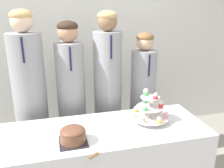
# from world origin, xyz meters

# --- Properties ---
(wall_back) EXTENTS (9.00, 0.06, 2.70)m
(wall_back) POSITION_xyz_m (0.00, 1.66, 1.35)
(wall_back) COLOR silver
(wall_back) RESTS_ON ground_plane
(table) EXTENTS (1.77, 0.63, 0.72)m
(table) POSITION_xyz_m (0.00, 0.32, 0.36)
(table) COLOR white
(table) RESTS_ON ground_plane
(round_cake) EXTENTS (0.21, 0.21, 0.13)m
(round_cake) POSITION_xyz_m (-0.24, 0.18, 0.78)
(round_cake) COLOR #232328
(round_cake) RESTS_ON table
(cake_knife) EXTENTS (0.25, 0.17, 0.01)m
(cake_knife) POSITION_xyz_m (-0.08, 0.01, 0.72)
(cake_knife) COLOR silver
(cake_knife) RESTS_ON table
(cupcake_stand) EXTENTS (0.34, 0.34, 0.29)m
(cupcake_stand) POSITION_xyz_m (0.44, 0.36, 0.83)
(cupcake_stand) COLOR silver
(cupcake_stand) RESTS_ON table
(student_0) EXTENTS (0.32, 0.32, 1.66)m
(student_0) POSITION_xyz_m (-0.58, 0.90, 0.79)
(student_0) COLOR #939399
(student_0) RESTS_ON ground_plane
(student_1) EXTENTS (0.28, 0.29, 1.56)m
(student_1) POSITION_xyz_m (-0.18, 0.90, 0.75)
(student_1) COLOR #939399
(student_1) RESTS_ON ground_plane
(student_2) EXTENTS (0.29, 0.29, 1.65)m
(student_2) POSITION_xyz_m (0.20, 0.90, 0.79)
(student_2) COLOR #939399
(student_2) RESTS_ON ground_plane
(student_3) EXTENTS (0.27, 0.28, 1.43)m
(student_3) POSITION_xyz_m (0.59, 0.90, 0.68)
(student_3) COLOR #939399
(student_3) RESTS_ON ground_plane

